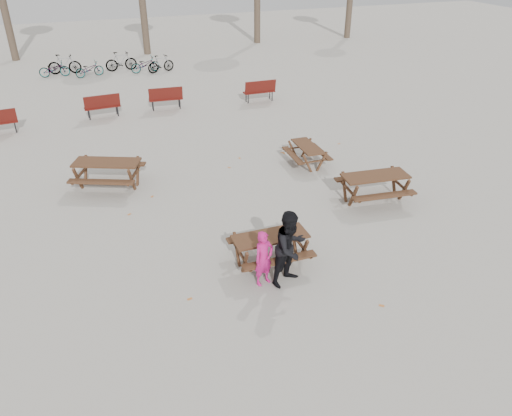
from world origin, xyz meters
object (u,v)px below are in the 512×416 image
object	(u,v)px
main_picnic_table	(270,242)
child	(264,258)
picnic_table_north	(108,174)
food_tray	(284,236)
picnic_table_far	(307,155)
adult	(290,248)
picnic_table_east	(374,188)
soda_bottle	(265,237)

from	to	relation	value
main_picnic_table	child	bearing A→B (deg)	-121.68
child	picnic_table_north	world-z (taller)	child
food_tray	picnic_table_north	world-z (taller)	picnic_table_north
child	main_picnic_table	bearing A→B (deg)	41.30
child	picnic_table_far	bearing A→B (deg)	39.68
main_picnic_table	food_tray	distance (m)	0.39
main_picnic_table	adult	bearing A→B (deg)	-79.70
picnic_table_east	child	bearing A→B (deg)	-144.10
main_picnic_table	soda_bottle	distance (m)	0.34
food_tray	picnic_table_far	distance (m)	6.04
soda_bottle	picnic_table_far	size ratio (longest dim) A/B	0.11
picnic_table_east	picnic_table_north	world-z (taller)	picnic_table_north
adult	picnic_table_east	xyz separation A→B (m)	(3.92, 2.76, -0.50)
food_tray	adult	world-z (taller)	adult
child	adult	world-z (taller)	adult
picnic_table_east	picnic_table_north	distance (m)	8.19
food_tray	picnic_table_east	xyz separation A→B (m)	(3.78, 2.09, -0.37)
food_tray	soda_bottle	world-z (taller)	soda_bottle
child	picnic_table_north	distance (m)	6.87
picnic_table_north	picnic_table_east	bearing A→B (deg)	-3.32
child	picnic_table_far	size ratio (longest dim) A/B	0.87
picnic_table_north	main_picnic_table	bearing A→B (deg)	-36.57
food_tray	picnic_table_east	size ratio (longest dim) A/B	0.09
picnic_table_north	adult	bearing A→B (deg)	-38.88
picnic_table_north	child	bearing A→B (deg)	-42.61
soda_bottle	child	world-z (taller)	child
main_picnic_table	soda_bottle	xyz separation A→B (m)	(-0.18, -0.14, 0.26)
adult	picnic_table_far	xyz separation A→B (m)	(3.18, 5.87, -0.58)
soda_bottle	picnic_table_far	bearing A→B (deg)	55.82
adult	picnic_table_east	world-z (taller)	adult
food_tray	child	bearing A→B (deg)	-143.25
food_tray	picnic_table_north	bearing A→B (deg)	121.89
main_picnic_table	picnic_table_far	xyz separation A→B (m)	(3.33, 5.04, -0.25)
main_picnic_table	picnic_table_east	world-z (taller)	picnic_table_east
soda_bottle	adult	xyz separation A→B (m)	(0.33, -0.70, 0.07)
child	soda_bottle	bearing A→B (deg)	48.77
main_picnic_table	picnic_table_north	world-z (taller)	picnic_table_north
adult	picnic_table_north	distance (m)	7.26
main_picnic_table	picnic_table_east	size ratio (longest dim) A/B	0.93
soda_bottle	picnic_table_north	xyz separation A→B (m)	(-3.09, 5.70, -0.41)
main_picnic_table	picnic_table_far	bearing A→B (deg)	56.49
food_tray	picnic_table_far	bearing A→B (deg)	59.62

